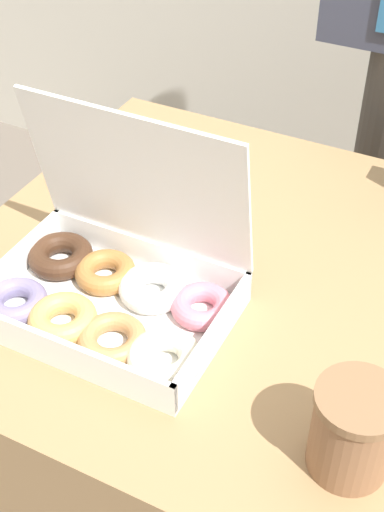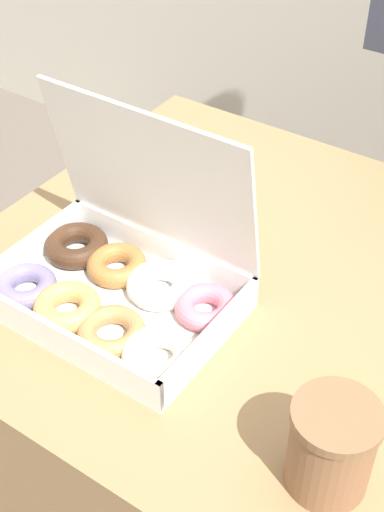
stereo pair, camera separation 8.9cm
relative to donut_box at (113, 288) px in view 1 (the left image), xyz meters
The scene contains 3 objects.
table 0.48m from the donut_box, 36.04° to the left, with size 1.05×0.82×0.71m.
donut_box is the anchor object (origin of this frame).
coffee_cup 0.39m from the donut_box, 14.57° to the right, with size 0.10×0.10×0.12m.
Camera 1 is at (0.21, -0.77, 1.43)m, focal length 50.00 mm.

